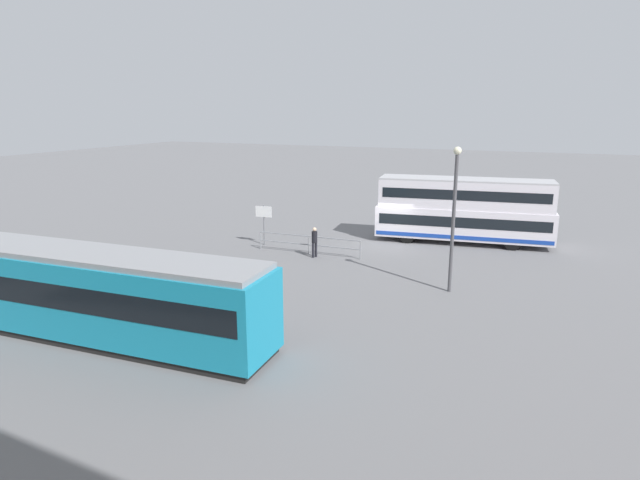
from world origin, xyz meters
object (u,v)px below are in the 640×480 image
(double_decker_bus, at_px, (464,210))
(info_sign, at_px, (264,217))
(tram_yellow, at_px, (77,291))
(street_lamp, at_px, (454,209))
(pedestrian_near_railing, at_px, (314,240))

(double_decker_bus, height_order, info_sign, double_decker_bus)
(tram_yellow, distance_m, street_lamp, 15.86)
(info_sign, xyz_separation_m, street_lamp, (-12.11, 4.25, 2.15))
(pedestrian_near_railing, height_order, info_sign, info_sign)
(info_sign, height_order, street_lamp, street_lamp)
(info_sign, bearing_deg, street_lamp, 160.67)
(tram_yellow, height_order, info_sign, tram_yellow)
(tram_yellow, bearing_deg, street_lamp, -138.99)
(tram_yellow, bearing_deg, info_sign, -89.01)
(street_lamp, bearing_deg, info_sign, -19.33)
(pedestrian_near_railing, bearing_deg, double_decker_bus, -136.29)
(double_decker_bus, bearing_deg, info_sign, 26.07)
(tram_yellow, height_order, street_lamp, street_lamp)
(double_decker_bus, distance_m, tram_yellow, 22.77)
(pedestrian_near_railing, relative_size, street_lamp, 0.26)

